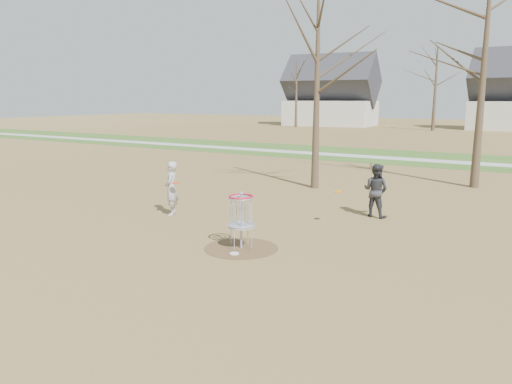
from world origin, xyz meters
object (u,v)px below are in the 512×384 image
disc_grounded (234,254)px  disc_golf_basket (241,212)px  player_throwing (376,190)px  player_standing (171,188)px

disc_grounded → disc_golf_basket: 1.02m
disc_golf_basket → player_throwing: bearing=70.9°
disc_grounded → player_throwing: bearing=73.7°
player_standing → disc_golf_basket: player_standing is taller
disc_grounded → disc_golf_basket: size_ratio=0.16×
player_standing → disc_grounded: (3.91, -2.31, -0.81)m
player_standing → disc_golf_basket: size_ratio=1.24×
disc_golf_basket → disc_grounded: bearing=-75.5°
player_standing → disc_golf_basket: (3.79, -1.83, 0.08)m
disc_grounded → disc_golf_basket: (-0.12, 0.48, 0.89)m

